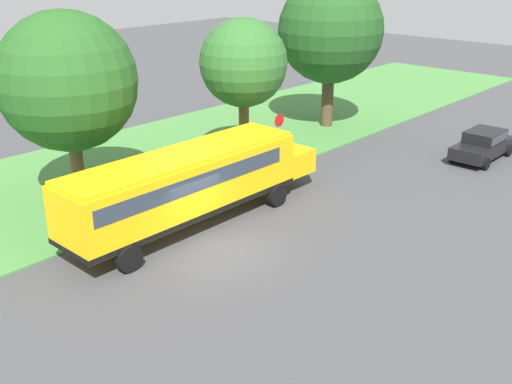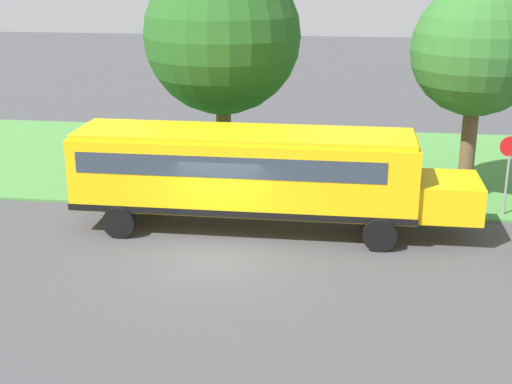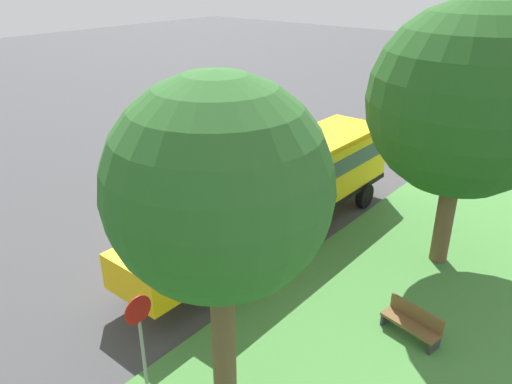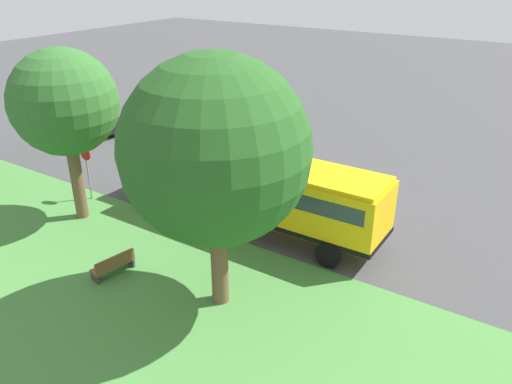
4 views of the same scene
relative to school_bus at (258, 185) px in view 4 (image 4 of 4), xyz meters
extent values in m
plane|color=#424244|center=(2.37, -0.81, -1.92)|extent=(120.00, 120.00, 0.00)
cube|color=#47843D|center=(-7.63, -0.81, -1.88)|extent=(12.00, 80.00, 0.08)
cube|color=yellow|center=(0.00, -0.29, -0.02)|extent=(2.50, 10.50, 2.20)
cube|color=yellow|center=(0.00, 5.91, -0.57)|extent=(2.20, 1.90, 1.10)
cube|color=yellow|center=(0.00, -0.29, 1.16)|extent=(2.35, 10.29, 0.16)
cube|color=black|center=(0.00, -0.29, -1.00)|extent=(2.54, 10.54, 0.20)
cube|color=#2D3842|center=(0.00, -0.59, 0.44)|extent=(2.53, 9.24, 0.64)
cube|color=#2D3842|center=(0.00, 4.91, 0.44)|extent=(2.25, 0.12, 0.80)
cylinder|color=red|center=(-1.43, 2.60, 0.13)|extent=(0.03, 0.44, 0.44)
cylinder|color=black|center=(-1.25, 3.91, -1.42)|extent=(0.30, 1.00, 1.00)
cylinder|color=black|center=(1.25, 3.91, -1.42)|extent=(0.30, 1.00, 1.00)
cylinder|color=black|center=(-1.25, -3.96, -1.42)|extent=(0.30, 1.00, 1.00)
cylinder|color=black|center=(1.25, -3.96, -1.42)|extent=(0.30, 1.00, 1.00)
cube|color=black|center=(5.17, 16.19, -1.28)|extent=(1.80, 4.40, 0.64)
cube|color=black|center=(5.17, 16.34, -0.66)|extent=(1.60, 2.20, 0.60)
cube|color=#2D3842|center=(5.17, 16.34, -0.64)|extent=(1.62, 2.02, 0.45)
cylinder|color=black|center=(6.07, 14.70, -1.60)|extent=(0.22, 0.64, 0.64)
cylinder|color=black|center=(4.27, 14.70, -1.60)|extent=(0.22, 0.64, 0.64)
cylinder|color=black|center=(6.07, 17.69, -1.60)|extent=(0.22, 0.64, 0.64)
cylinder|color=black|center=(4.27, 17.69, -1.60)|extent=(0.22, 0.64, 0.64)
cylinder|color=brown|center=(-5.19, -1.85, -0.27)|extent=(0.57, 0.57, 3.32)
sphere|color=#23561E|center=(-5.19, -1.85, 3.55)|extent=(5.76, 5.76, 5.76)
sphere|color=#23561E|center=(-5.81, -2.28, 3.34)|extent=(3.98, 3.98, 3.98)
cylinder|color=brown|center=(-3.67, 6.99, -0.10)|extent=(0.53, 0.53, 3.65)
sphere|color=#2D6628|center=(-3.67, 6.99, 3.37)|extent=(4.39, 4.39, 4.39)
sphere|color=#2D6628|center=(-3.81, 6.75, 3.13)|extent=(3.07, 3.07, 3.07)
cylinder|color=gray|center=(-2.23, 8.08, -0.87)|extent=(0.08, 0.08, 2.10)
cylinder|color=red|center=(-2.23, 8.08, 0.48)|extent=(0.03, 0.68, 0.68)
cube|color=brown|center=(-6.07, 2.40, -1.47)|extent=(1.67, 0.79, 0.08)
cube|color=brown|center=(-6.12, 2.18, -1.22)|extent=(1.58, 0.36, 0.44)
cube|color=#333333|center=(-5.35, 2.26, -1.70)|extent=(0.16, 0.46, 0.45)
cube|color=#333333|center=(-6.80, 2.54, -1.70)|extent=(0.16, 0.46, 0.45)
camera|label=1|loc=(16.97, -14.54, 8.51)|focal=42.00mm
camera|label=2|loc=(20.89, 2.89, 6.30)|focal=50.00mm
camera|label=3|loc=(-9.67, 13.08, 7.17)|focal=35.00mm
camera|label=4|loc=(-16.10, -10.32, 8.65)|focal=35.00mm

